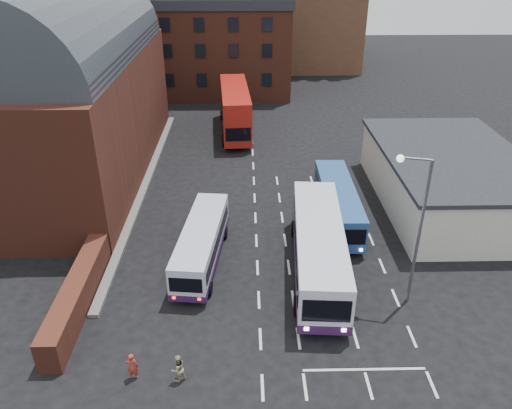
{
  "coord_description": "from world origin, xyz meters",
  "views": [
    {
      "loc": [
        -0.66,
        -20.45,
        18.62
      ],
      "look_at": [
        0.0,
        10.0,
        2.2
      ],
      "focal_mm": 35.0,
      "sensor_mm": 36.0,
      "label": 1
    }
  ],
  "objects_px": {
    "bus_white_inbound": "(319,246)",
    "street_lamp": "(416,219)",
    "pedestrian_beige": "(178,368)",
    "pedestrian_red": "(132,366)",
    "bus_white_outbound": "(201,241)",
    "bus_blue": "(338,202)",
    "bus_red_double": "(235,109)"
  },
  "relations": [
    {
      "from": "street_lamp",
      "to": "pedestrian_beige",
      "type": "relative_size",
      "value": 6.01
    },
    {
      "from": "bus_white_outbound",
      "to": "bus_blue",
      "type": "bearing_deg",
      "value": 33.97
    },
    {
      "from": "bus_white_inbound",
      "to": "pedestrian_red",
      "type": "xyz_separation_m",
      "value": [
        -9.85,
        -8.26,
        -1.23
      ]
    },
    {
      "from": "bus_red_double",
      "to": "pedestrian_red",
      "type": "relative_size",
      "value": 8.06
    },
    {
      "from": "street_lamp",
      "to": "bus_white_inbound",
      "type": "bearing_deg",
      "value": 148.94
    },
    {
      "from": "bus_white_inbound",
      "to": "bus_red_double",
      "type": "distance_m",
      "value": 26.12
    },
    {
      "from": "bus_blue",
      "to": "pedestrian_beige",
      "type": "xyz_separation_m",
      "value": [
        -9.95,
        -14.84,
        -0.87
      ]
    },
    {
      "from": "bus_white_outbound",
      "to": "street_lamp",
      "type": "height_order",
      "value": "street_lamp"
    },
    {
      "from": "bus_white_outbound",
      "to": "pedestrian_beige",
      "type": "relative_size",
      "value": 6.38
    },
    {
      "from": "street_lamp",
      "to": "pedestrian_beige",
      "type": "distance_m",
      "value": 14.29
    },
    {
      "from": "bus_white_inbound",
      "to": "street_lamp",
      "type": "relative_size",
      "value": 1.39
    },
    {
      "from": "bus_blue",
      "to": "pedestrian_beige",
      "type": "height_order",
      "value": "bus_blue"
    },
    {
      "from": "street_lamp",
      "to": "pedestrian_red",
      "type": "bearing_deg",
      "value": -159.12
    },
    {
      "from": "pedestrian_red",
      "to": "bus_white_inbound",
      "type": "bearing_deg",
      "value": -140.63
    },
    {
      "from": "bus_blue",
      "to": "bus_red_double",
      "type": "height_order",
      "value": "bus_red_double"
    },
    {
      "from": "pedestrian_beige",
      "to": "street_lamp",
      "type": "bearing_deg",
      "value": 170.38
    },
    {
      "from": "bus_blue",
      "to": "pedestrian_beige",
      "type": "bearing_deg",
      "value": 56.99
    },
    {
      "from": "bus_white_inbound",
      "to": "street_lamp",
      "type": "height_order",
      "value": "street_lamp"
    },
    {
      "from": "bus_white_outbound",
      "to": "pedestrian_red",
      "type": "bearing_deg",
      "value": -98.5
    },
    {
      "from": "bus_white_outbound",
      "to": "bus_blue",
      "type": "distance_m",
      "value": 10.78
    },
    {
      "from": "street_lamp",
      "to": "bus_white_outbound",
      "type": "bearing_deg",
      "value": 160.6
    },
    {
      "from": "pedestrian_red",
      "to": "pedestrian_beige",
      "type": "relative_size",
      "value": 1.01
    },
    {
      "from": "bus_blue",
      "to": "street_lamp",
      "type": "distance_m",
      "value": 10.18
    },
    {
      "from": "pedestrian_beige",
      "to": "bus_white_inbound",
      "type": "bearing_deg",
      "value": -166.78
    },
    {
      "from": "bus_blue",
      "to": "street_lamp",
      "type": "height_order",
      "value": "street_lamp"
    },
    {
      "from": "bus_blue",
      "to": "bus_white_outbound",
      "type": "bearing_deg",
      "value": 28.41
    },
    {
      "from": "bus_blue",
      "to": "street_lamp",
      "type": "xyz_separation_m",
      "value": [
        2.3,
        -9.16,
        3.79
      ]
    },
    {
      "from": "bus_white_inbound",
      "to": "pedestrian_beige",
      "type": "relative_size",
      "value": 8.35
    },
    {
      "from": "pedestrian_beige",
      "to": "bus_blue",
      "type": "bearing_deg",
      "value": -158.34
    },
    {
      "from": "bus_blue",
      "to": "pedestrian_red",
      "type": "xyz_separation_m",
      "value": [
        -12.13,
        -14.67,
        -0.86
      ]
    },
    {
      "from": "bus_white_inbound",
      "to": "pedestrian_red",
      "type": "bearing_deg",
      "value": 44.0
    },
    {
      "from": "bus_white_inbound",
      "to": "bus_blue",
      "type": "relative_size",
      "value": 1.24
    }
  ]
}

